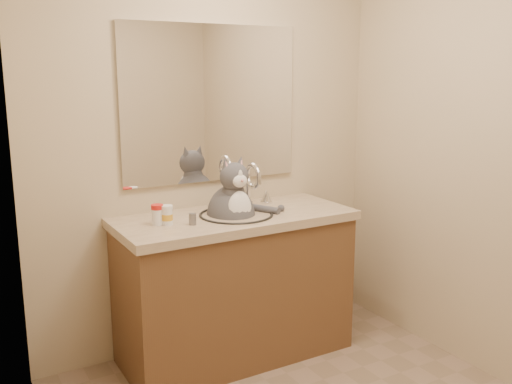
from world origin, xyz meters
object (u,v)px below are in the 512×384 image
Objects in this scene: pill_bottle_orange at (167,215)px; grey_canister at (193,219)px; cat at (232,212)px; pill_bottle_redcap at (157,215)px.

grey_canister is at bearing -30.75° from pill_bottle_orange.
cat is 5.17× the size of pill_bottle_orange.
grey_canister is at bearing -29.92° from pill_bottle_redcap.
pill_bottle_orange reaches higher than grey_canister.
cat is 0.40m from pill_bottle_orange.
cat reaches higher than pill_bottle_orange.
pill_bottle_orange is 0.13m from grey_canister.
grey_canister is (0.11, -0.07, -0.02)m from pill_bottle_orange.
pill_bottle_redcap is at bearing 152.27° from pill_bottle_orange.
cat is at bearing 3.33° from pill_bottle_orange.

